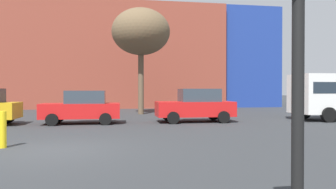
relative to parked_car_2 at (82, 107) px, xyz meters
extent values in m
plane|color=#2D3033|center=(-0.09, -7.62, -0.88)|extent=(200.00, 200.00, 0.00)
cube|color=brown|center=(0.49, 18.86, 4.41)|extent=(24.57, 10.58, 10.57)
cube|color=navy|center=(15.97, 18.86, 4.46)|extent=(6.38, 9.52, 10.67)
cylinder|color=slate|center=(0.49, 18.86, 10.70)|extent=(4.00, 4.00, 2.00)
cylinder|color=black|center=(-4.00, 0.95, -0.55)|extent=(0.66, 0.23, 0.66)
cube|color=red|center=(-0.06, 0.00, -0.18)|extent=(4.06, 1.74, 0.77)
cube|color=#333D47|center=(0.18, 0.00, 0.55)|extent=(2.03, 1.55, 0.68)
cylinder|color=black|center=(-1.37, -0.89, -0.57)|extent=(0.62, 0.21, 0.62)
cylinder|color=black|center=(-1.37, 0.89, -0.57)|extent=(0.62, 0.21, 0.62)
cylinder|color=black|center=(1.24, -0.89, -0.57)|extent=(0.62, 0.21, 0.62)
cylinder|color=black|center=(1.24, 0.89, -0.57)|extent=(0.62, 0.21, 0.62)
cube|color=red|center=(6.13, 0.00, -0.14)|extent=(4.30, 1.84, 0.82)
cube|color=#333D47|center=(6.38, 0.00, 0.63)|extent=(2.15, 1.64, 0.72)
cylinder|color=black|center=(4.75, -0.94, -0.55)|extent=(0.66, 0.23, 0.66)
cylinder|color=black|center=(4.75, 0.94, -0.55)|extent=(0.66, 0.23, 0.66)
cylinder|color=black|center=(7.51, -0.94, -0.55)|extent=(0.66, 0.23, 0.66)
cylinder|color=black|center=(7.51, 0.94, -0.55)|extent=(0.66, 0.23, 0.66)
cylinder|color=black|center=(13.40, -1.42, -0.46)|extent=(0.84, 0.28, 0.84)
cylinder|color=black|center=(13.40, 0.92, -0.46)|extent=(0.84, 0.28, 0.84)
cylinder|color=black|center=(3.61, -14.49, 0.51)|extent=(0.12, 0.12, 2.77)
cylinder|color=brown|center=(3.58, 6.32, 1.60)|extent=(0.42, 0.42, 4.95)
ellipsoid|color=brown|center=(3.58, 6.32, 5.27)|extent=(4.33, 4.33, 3.46)
cylinder|color=yellow|center=(-1.65, -6.97, -0.31)|extent=(0.24, 0.24, 1.13)
camera|label=1|loc=(1.84, -17.40, 0.89)|focal=34.05mm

